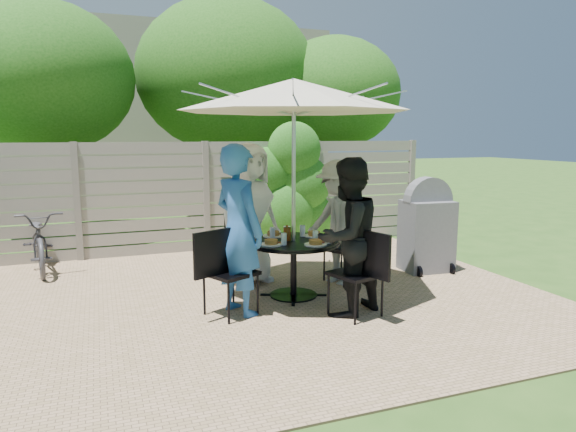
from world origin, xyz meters
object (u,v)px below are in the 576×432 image
object	(u,v)px
umbrella	(294,95)
plate_front	(316,243)
person_back	(249,214)
person_left	(239,231)
chair_back	(243,262)
chair_front	(356,291)
bbq_grill	(427,229)
plate_left	(271,243)
bicycle	(39,240)
person_right	(339,223)
coffee_cup	(287,232)
plate_right	(314,234)
plate_back	(273,234)
plate_extra	(322,240)
glass_right	(303,231)
person_front	(348,238)
chair_right	(345,262)
glass_left	(284,239)
syrup_jug	(287,234)
patio_table	(294,258)
glass_back	(272,233)
glass_front	(315,237)
chair_left	(230,290)

from	to	relation	value
umbrella	plate_front	xyz separation A→B (m)	(0.14, -0.33, -1.67)
person_back	person_left	world-z (taller)	person_left
chair_back	chair_front	world-z (taller)	chair_front
bbq_grill	plate_left	bearing A→B (deg)	-162.62
chair_front	bicycle	bearing A→B (deg)	27.93
person_right	coffee_cup	size ratio (longest dim) A/B	13.66
person_right	plate_right	bearing A→B (deg)	-90.00
plate_left	bicycle	size ratio (longest dim) A/B	0.15
plate_back	plate_extra	distance (m)	0.68
glass_right	person_front	bearing A→B (deg)	-81.96
chair_right	glass_left	bearing A→B (deg)	2.03
chair_back	syrup_jug	xyz separation A→B (m)	(0.31, -0.86, 0.52)
plate_extra	patio_table	bearing A→B (deg)	144.53
chair_right	glass_right	world-z (taller)	chair_right
patio_table	coffee_cup	distance (m)	0.36
glass_right	glass_left	bearing A→B (deg)	-134.44
person_left	syrup_jug	world-z (taller)	person_left
person_back	bicycle	bearing A→B (deg)	124.28
bicycle	chair_right	bearing A→B (deg)	-36.05
syrup_jug	plate_extra	bearing A→B (deg)	-32.00
person_front	glass_left	bearing A→B (deg)	-70.30
syrup_jug	chair_right	bearing A→B (deg)	20.81
glass_left	bicycle	bearing A→B (deg)	136.74
syrup_jug	person_back	bearing A→B (deg)	109.16
plate_left	glass_right	bearing A→B (deg)	33.17
glass_back	glass_right	world-z (taller)	same
chair_right	plate_left	bearing A→B (deg)	-2.87
glass_front	plate_back	bearing A→B (deg)	123.17
glass_left	glass_right	distance (m)	0.56
glass_left	bbq_grill	xyz separation A→B (m)	(2.41, 0.65, -0.15)
plate_left	syrup_jug	size ratio (longest dim) A/B	1.62
patio_table	plate_front	distance (m)	0.43
chair_left	glass_right	world-z (taller)	chair_left
patio_table	bicycle	xyz separation A→B (m)	(-3.00, 2.44, -0.04)
chair_back	bicycle	xyz separation A→B (m)	(-2.61, 1.55, 0.19)
chair_left	plate_front	world-z (taller)	chair_left
umbrella	syrup_jug	bearing A→B (deg)	163.76
chair_right	plate_left	distance (m)	1.40
plate_extra	glass_back	world-z (taller)	glass_back
umbrella	glass_front	world-z (taller)	umbrella
person_back	glass_right	world-z (taller)	person_back
bbq_grill	person_front	bearing A→B (deg)	-142.98
umbrella	person_front	distance (m)	1.75
person_right	bicycle	distance (m)	4.32
person_right	chair_left	bearing A→B (deg)	-89.98
glass_front	glass_right	xyz separation A→B (m)	(-0.00, 0.40, 0.00)
person_left	plate_right	world-z (taller)	person_left
person_back	chair_left	size ratio (longest dim) A/B	1.89
chair_back	person_back	world-z (taller)	person_back
person_back	person_front	distance (m)	1.66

